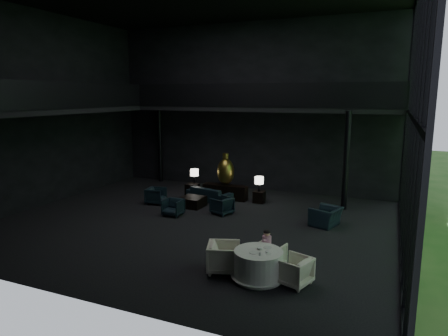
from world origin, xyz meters
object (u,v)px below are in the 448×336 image
at_px(console, 225,192).
at_px(side_table_left, 192,190).
at_px(lounge_armchair_south, 173,207).
at_px(dining_chair_west, 224,254).
at_px(lounge_armchair_west, 156,195).
at_px(dining_chair_north, 270,254).
at_px(table_lamp_left, 194,173).
at_px(dining_chair_east, 294,269).
at_px(coffee_table, 192,202).
at_px(sofa, 209,192).
at_px(side_table_right, 259,197).
at_px(dining_table, 258,267).
at_px(window_armchair, 326,214).
at_px(table_lamp_right, 259,181).
at_px(lounge_armchair_east, 222,205).
at_px(child, 267,239).
at_px(bronze_urn, 226,171).

height_order(console, side_table_left, console).
bearing_deg(lounge_armchair_south, dining_chair_west, -46.11).
distance_m(lounge_armchair_west, dining_chair_north, 7.64).
height_order(console, table_lamp_left, table_lamp_left).
relative_size(dining_chair_east, dining_chair_west, 0.82).
bearing_deg(coffee_table, console, 65.50).
bearing_deg(sofa, side_table_right, -151.96).
xyz_separation_m(lounge_armchair_south, dining_table, (4.74, -3.86, 0.00)).
bearing_deg(sofa, console, -121.90).
bearing_deg(window_armchair, sofa, -88.58).
xyz_separation_m(side_table_right, dining_table, (2.25, -6.96, 0.07)).
distance_m(table_lamp_right, dining_chair_west, 6.99).
bearing_deg(dining_chair_west, lounge_armchair_south, 25.70).
bearing_deg(lounge_armchair_east, console, -140.60).
relative_size(side_table_left, table_lamp_left, 0.90).
bearing_deg(dining_chair_east, window_armchair, -161.72).
distance_m(console, dining_chair_north, 7.26).
bearing_deg(table_lamp_left, child, -48.70).
bearing_deg(table_lamp_left, bronze_urn, -2.18).
height_order(side_table_left, dining_table, dining_table).
xyz_separation_m(side_table_left, lounge_armchair_east, (2.38, -2.05, 0.06)).
bearing_deg(dining_chair_west, dining_table, -112.68).
xyz_separation_m(sofa, dining_chair_west, (3.41, -6.36, 0.07)).
height_order(side_table_right, dining_chair_west, dining_chair_west).
relative_size(side_table_left, child, 1.06).
bearing_deg(table_lamp_right, console, 179.09).
bearing_deg(dining_chair_north, side_table_right, -57.02).
height_order(lounge_armchair_south, dining_table, dining_table).
xyz_separation_m(table_lamp_right, lounge_armchair_east, (-0.82, -2.13, -0.62)).
height_order(side_table_left, dining_chair_east, dining_chair_east).
height_order(lounge_armchair_west, dining_chair_west, dining_chair_west).
xyz_separation_m(console, side_table_left, (-1.60, -0.10, -0.04)).
bearing_deg(side_table_left, dining_chair_west, -56.57).
height_order(table_lamp_right, lounge_armchair_east, table_lamp_right).
relative_size(console, lounge_armchair_south, 3.13).
distance_m(sofa, child, 6.98).
bearing_deg(bronze_urn, table_lamp_left, 177.82).
relative_size(coffee_table, child, 1.71).
xyz_separation_m(dining_chair_east, child, (-0.97, 0.88, 0.33)).
xyz_separation_m(dining_table, dining_chair_east, (0.90, 0.07, 0.06)).
height_order(table_lamp_right, lounge_armchair_south, table_lamp_right).
height_order(side_table_left, dining_chair_north, dining_chair_north).
height_order(bronze_urn, side_table_right, bronze_urn).
xyz_separation_m(dining_chair_north, dining_chair_west, (-1.04, -0.77, 0.13)).
xyz_separation_m(lounge_armchair_south, dining_chair_east, (5.64, -3.80, 0.06)).
height_order(bronze_urn, sofa, bronze_urn).
distance_m(side_table_right, coffee_table, 2.92).
distance_m(bronze_urn, dining_chair_east, 8.46).
relative_size(sofa, coffee_table, 2.23).
relative_size(lounge_armchair_south, window_armchair, 0.65).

